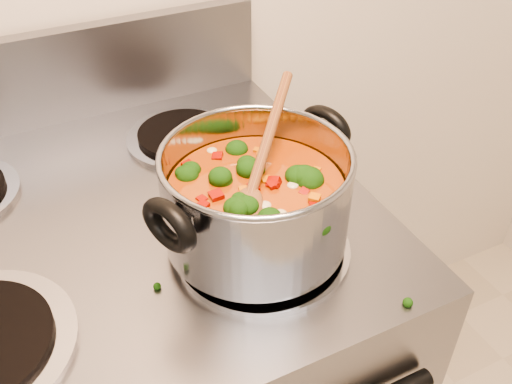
# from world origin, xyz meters

# --- Properties ---
(stockpot) EXTENTS (0.30, 0.24, 0.14)m
(stockpot) POSITION_xyz_m (0.25, 1.02, 1.00)
(stockpot) COLOR gray
(stockpot) RESTS_ON electric_range
(wooden_spoon) EXTENTS (0.18, 0.20, 0.09)m
(wooden_spoon) POSITION_xyz_m (0.26, 1.03, 1.04)
(wooden_spoon) COLOR brown
(wooden_spoon) RESTS_ON stockpot
(cooktop_crumbs) EXTENTS (0.19, 0.34, 0.01)m
(cooktop_crumbs) POSITION_xyz_m (0.19, 1.01, 0.92)
(cooktop_crumbs) COLOR black
(cooktop_crumbs) RESTS_ON electric_range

